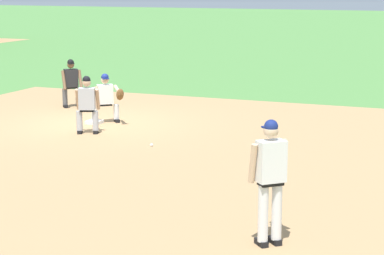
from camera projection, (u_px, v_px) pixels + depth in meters
The scene contains 8 objects.
ground_plane at pixel (95, 124), 20.06m from camera, with size 160.00×160.00×0.00m, color #518942.
infield_dirt_patch at pixel (156, 166), 15.46m from camera, with size 18.00×18.00×0.01m, color tan.
first_base_bag at pixel (94, 122), 20.05m from camera, with size 0.38×0.38×0.09m, color white.
baseball at pixel (152, 145), 17.30m from camera, with size 0.07×0.07×0.07m, color white.
pitcher at pixel (270, 174), 10.69m from camera, with size 0.85×0.56×1.86m.
first_baseman at pixel (107, 96), 20.00m from camera, with size 0.75×1.08×1.34m.
baserunner at pixel (87, 103), 18.61m from camera, with size 0.59×0.67×1.46m.
umpire at pixel (71, 81), 22.53m from camera, with size 0.67×0.67×1.46m.
Camera 1 is at (-17.23, -9.90, 3.78)m, focal length 70.00 mm.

